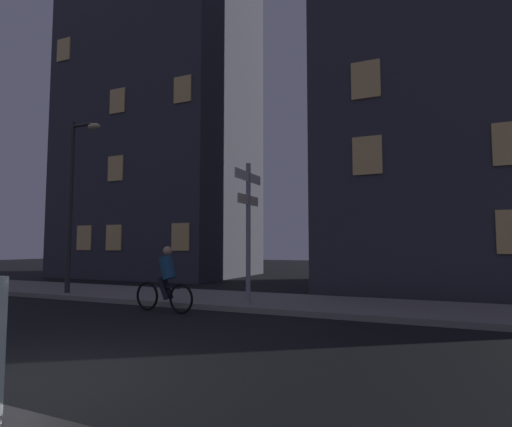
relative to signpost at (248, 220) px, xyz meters
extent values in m
plane|color=black|center=(-0.21, -6.06, -2.28)|extent=(80.00, 80.00, 0.00)
cube|color=gray|center=(-0.21, 1.13, -2.21)|extent=(40.00, 3.10, 0.14)
cylinder|color=gray|center=(0.00, 0.00, -0.33)|extent=(0.12, 0.12, 3.61)
cube|color=white|center=(0.00, 0.00, 1.13)|extent=(0.03, 1.54, 0.24)
cube|color=beige|center=(0.00, 0.00, 0.53)|extent=(0.03, 1.22, 0.24)
cylinder|color=#2D2D30|center=(-6.37, 0.12, 0.62)|extent=(0.16, 0.16, 5.52)
cylinder|color=#2D2D30|center=(-5.91, 0.12, 3.23)|extent=(0.92, 0.10, 0.10)
ellipsoid|color=#F9E099|center=(-5.45, 0.12, 3.13)|extent=(0.44, 0.28, 0.20)
torus|color=black|center=(-2.34, -1.02, -1.92)|extent=(0.72, 0.14, 0.72)
torus|color=black|center=(-1.25, -1.14, -1.92)|extent=(0.72, 0.14, 0.72)
cylinder|color=black|center=(-1.80, -1.08, -1.67)|extent=(1.00, 0.15, 0.04)
cylinder|color=navy|center=(-1.70, -1.09, -1.19)|extent=(0.48, 0.37, 0.61)
sphere|color=tan|center=(-1.70, -1.09, -0.78)|extent=(0.22, 0.22, 0.22)
cylinder|color=black|center=(-1.76, -1.18, -1.70)|extent=(0.35, 0.16, 0.55)
cylinder|color=black|center=(-1.74, -1.00, -1.70)|extent=(0.35, 0.16, 0.55)
cube|color=#383842|center=(-9.45, 9.09, 7.45)|extent=(9.28, 7.14, 19.44)
cube|color=#F2C672|center=(-11.31, 5.49, -0.28)|extent=(0.90, 0.06, 1.20)
cube|color=#F2C672|center=(-9.45, 5.49, -0.28)|extent=(0.90, 0.06, 1.20)
cube|color=#F2C672|center=(-5.74, 5.49, -0.28)|extent=(0.90, 0.06, 1.20)
cube|color=#F2C672|center=(-9.45, 5.49, 3.01)|extent=(0.90, 0.06, 1.20)
cube|color=#F2C672|center=(-9.45, 5.49, 6.30)|extent=(0.90, 0.06, 1.20)
cube|color=#F2C672|center=(-5.74, 5.49, 6.30)|extent=(0.90, 0.06, 1.20)
cube|color=#F2C672|center=(-13.16, 5.49, 9.59)|extent=(0.90, 0.06, 1.20)
cube|color=#383842|center=(6.37, 7.38, 6.50)|extent=(11.51, 8.01, 17.55)
cube|color=#F2C672|center=(2.53, 3.35, 2.15)|extent=(0.90, 0.06, 1.20)
cube|color=#F2C672|center=(6.37, 3.35, 2.15)|extent=(0.90, 0.06, 1.20)
cube|color=#F2C672|center=(2.53, 3.35, 4.57)|extent=(0.90, 0.06, 1.20)
camera|label=1|loc=(4.38, -9.59, -0.64)|focal=28.90mm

